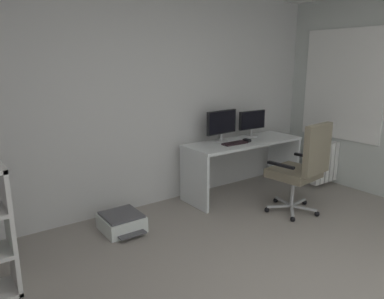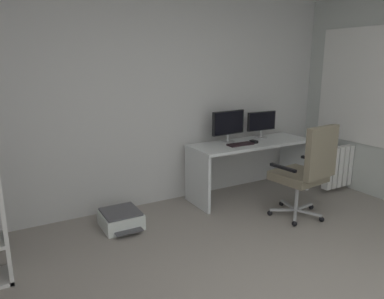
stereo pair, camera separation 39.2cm
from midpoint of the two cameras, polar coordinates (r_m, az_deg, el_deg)
The scene contains 11 objects.
wall_back at distance 4.36m, azimuth -5.05°, elevation 7.66°, with size 5.39×0.10×2.59m, color silver.
window_pane at distance 5.43m, azimuth 26.67°, elevation 8.90°, with size 0.01×1.12×1.43m, color white.
window_frame at distance 5.43m, azimuth 26.63°, elevation 8.90°, with size 0.02×1.20×1.51m, color white.
desk at distance 4.84m, azimuth 11.47°, elevation -0.92°, with size 1.66×0.58×0.73m.
monitor_main at distance 4.69m, azimuth 8.14°, elevation 3.97°, with size 0.50×0.18×0.41m.
monitor_secondary at distance 5.05m, azimuth 13.09°, elevation 4.15°, with size 0.45×0.18×0.36m.
keyboard at distance 4.60m, azimuth 10.07°, elevation 0.79°, with size 0.34×0.13×0.02m, color black.
computer_mouse at distance 4.74m, azimuth 12.06°, elevation 1.18°, with size 0.06×0.10×0.03m, color black.
office_chair at distance 4.26m, azimuth 20.17°, elevation -2.96°, with size 0.64×0.66×1.09m.
printer at distance 4.02m, azimuth -8.35°, elevation -10.82°, with size 0.41×0.51×0.19m.
radiator at distance 5.53m, azimuth 24.91°, elevation -2.31°, with size 0.79×0.10×0.56m.
Camera 2 is at (-1.65, -1.27, 1.76)m, focal length 33.90 mm.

